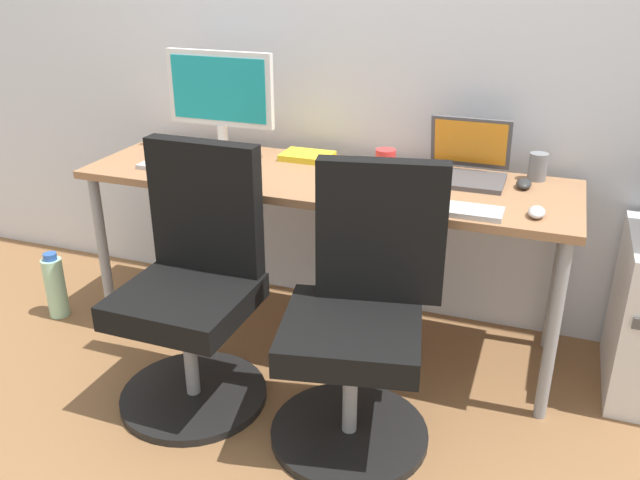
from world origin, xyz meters
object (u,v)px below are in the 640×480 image
(office_chair_left, at_px, (194,291))
(water_bottle_on_floor, at_px, (55,286))
(office_chair_right, at_px, (361,322))
(open_laptop, at_px, (466,164))
(desktop_monitor, at_px, (220,95))
(coffee_mug, at_px, (385,161))

(office_chair_left, bearing_deg, water_bottle_on_floor, 163.32)
(office_chair_left, distance_m, office_chair_right, 0.62)
(office_chair_right, xyz_separation_m, open_laptop, (0.20, 0.69, 0.36))
(water_bottle_on_floor, xyz_separation_m, open_laptop, (1.72, 0.42, 0.63))
(desktop_monitor, relative_size, open_laptop, 1.55)
(water_bottle_on_floor, distance_m, desktop_monitor, 1.14)
(desktop_monitor, distance_m, open_laptop, 1.06)
(office_chair_right, xyz_separation_m, coffee_mug, (-0.11, 0.65, 0.35))
(coffee_mug, bearing_deg, office_chair_right, -80.72)
(coffee_mug, bearing_deg, office_chair_left, -128.31)
(water_bottle_on_floor, bearing_deg, open_laptop, 13.73)
(office_chair_right, distance_m, open_laptop, 0.80)
(office_chair_right, height_order, coffee_mug, office_chair_right)
(desktop_monitor, bearing_deg, office_chair_left, -72.05)
(desktop_monitor, bearing_deg, office_chair_right, -38.85)
(desktop_monitor, bearing_deg, coffee_mug, -1.87)
(office_chair_left, relative_size, water_bottle_on_floor, 3.03)
(water_bottle_on_floor, height_order, coffee_mug, coffee_mug)
(office_chair_left, relative_size, coffee_mug, 10.22)
(open_laptop, bearing_deg, office_chair_left, -140.16)
(office_chair_left, height_order, coffee_mug, office_chair_left)
(office_chair_right, xyz_separation_m, water_bottle_on_floor, (-1.51, 0.27, -0.28))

